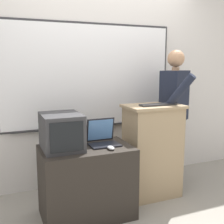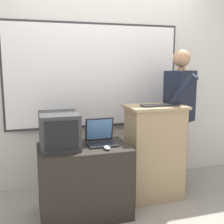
{
  "view_description": "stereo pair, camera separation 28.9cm",
  "coord_description": "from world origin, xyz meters",
  "px_view_note": "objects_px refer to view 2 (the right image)",
  "views": [
    {
      "loc": [
        -1.2,
        -2.13,
        1.48
      ],
      "look_at": [
        -0.11,
        0.51,
        0.99
      ],
      "focal_mm": 45.0,
      "sensor_mm": 36.0,
      "label": 1
    },
    {
      "loc": [
        -0.93,
        -2.23,
        1.48
      ],
      "look_at": [
        -0.11,
        0.51,
        0.99
      ],
      "focal_mm": 45.0,
      "sensor_mm": 36.0,
      "label": 2
    }
  ],
  "objects_px": {
    "laptop": "(101,136)",
    "crt_monitor": "(59,130)",
    "side_desk": "(84,181)",
    "wireless_keyboard": "(160,105)",
    "person_presenter": "(180,110)",
    "computer_mouse_by_laptop": "(107,148)",
    "lectern_podium": "(154,152)"
  },
  "relations": [
    {
      "from": "lectern_podium",
      "to": "computer_mouse_by_laptop",
      "type": "xyz_separation_m",
      "value": [
        -0.63,
        -0.31,
        0.19
      ]
    },
    {
      "from": "crt_monitor",
      "to": "side_desk",
      "type": "bearing_deg",
      "value": -8.89
    },
    {
      "from": "crt_monitor",
      "to": "computer_mouse_by_laptop",
      "type": "bearing_deg",
      "value": -25.52
    },
    {
      "from": "person_presenter",
      "to": "wireless_keyboard",
      "type": "relative_size",
      "value": 3.95
    },
    {
      "from": "person_presenter",
      "to": "computer_mouse_by_laptop",
      "type": "height_order",
      "value": "person_presenter"
    },
    {
      "from": "laptop",
      "to": "crt_monitor",
      "type": "bearing_deg",
      "value": -178.29
    },
    {
      "from": "side_desk",
      "to": "crt_monitor",
      "type": "xyz_separation_m",
      "value": [
        -0.22,
        0.04,
        0.52
      ]
    },
    {
      "from": "person_presenter",
      "to": "crt_monitor",
      "type": "xyz_separation_m",
      "value": [
        -1.44,
        -0.29,
        -0.08
      ]
    },
    {
      "from": "lectern_podium",
      "to": "wireless_keyboard",
      "type": "relative_size",
      "value": 2.5
    },
    {
      "from": "wireless_keyboard",
      "to": "crt_monitor",
      "type": "xyz_separation_m",
      "value": [
        -1.07,
        -0.06,
        -0.18
      ]
    },
    {
      "from": "side_desk",
      "to": "wireless_keyboard",
      "type": "distance_m",
      "value": 1.11
    },
    {
      "from": "side_desk",
      "to": "wireless_keyboard",
      "type": "relative_size",
      "value": 2.07
    },
    {
      "from": "laptop",
      "to": "crt_monitor",
      "type": "distance_m",
      "value": 0.42
    },
    {
      "from": "lectern_podium",
      "to": "side_desk",
      "type": "distance_m",
      "value": 0.85
    },
    {
      "from": "side_desk",
      "to": "person_presenter",
      "type": "relative_size",
      "value": 0.52
    },
    {
      "from": "person_presenter",
      "to": "laptop",
      "type": "height_order",
      "value": "person_presenter"
    },
    {
      "from": "side_desk",
      "to": "wireless_keyboard",
      "type": "xyz_separation_m",
      "value": [
        0.85,
        0.1,
        0.7
      ]
    },
    {
      "from": "laptop",
      "to": "crt_monitor",
      "type": "height_order",
      "value": "crt_monitor"
    },
    {
      "from": "person_presenter",
      "to": "computer_mouse_by_laptop",
      "type": "xyz_separation_m",
      "value": [
        -1.03,
        -0.49,
        -0.23
      ]
    },
    {
      "from": "lectern_podium",
      "to": "laptop",
      "type": "relative_size",
      "value": 3.58
    },
    {
      "from": "crt_monitor",
      "to": "wireless_keyboard",
      "type": "bearing_deg",
      "value": 3.45
    },
    {
      "from": "computer_mouse_by_laptop",
      "to": "wireless_keyboard",
      "type": "bearing_deg",
      "value": 21.66
    },
    {
      "from": "person_presenter",
      "to": "computer_mouse_by_laptop",
      "type": "relative_size",
      "value": 16.49
    },
    {
      "from": "lectern_podium",
      "to": "crt_monitor",
      "type": "distance_m",
      "value": 1.11
    },
    {
      "from": "side_desk",
      "to": "crt_monitor",
      "type": "height_order",
      "value": "crt_monitor"
    },
    {
      "from": "wireless_keyboard",
      "to": "computer_mouse_by_laptop",
      "type": "xyz_separation_m",
      "value": [
        -0.66,
        -0.26,
        -0.33
      ]
    },
    {
      "from": "lectern_podium",
      "to": "person_presenter",
      "type": "relative_size",
      "value": 0.63
    },
    {
      "from": "computer_mouse_by_laptop",
      "to": "lectern_podium",
      "type": "bearing_deg",
      "value": 26.43
    },
    {
      "from": "laptop",
      "to": "wireless_keyboard",
      "type": "distance_m",
      "value": 0.72
    },
    {
      "from": "side_desk",
      "to": "laptop",
      "type": "relative_size",
      "value": 2.98
    },
    {
      "from": "lectern_podium",
      "to": "laptop",
      "type": "bearing_deg",
      "value": -170.67
    },
    {
      "from": "lectern_podium",
      "to": "laptop",
      "type": "height_order",
      "value": "lectern_podium"
    }
  ]
}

